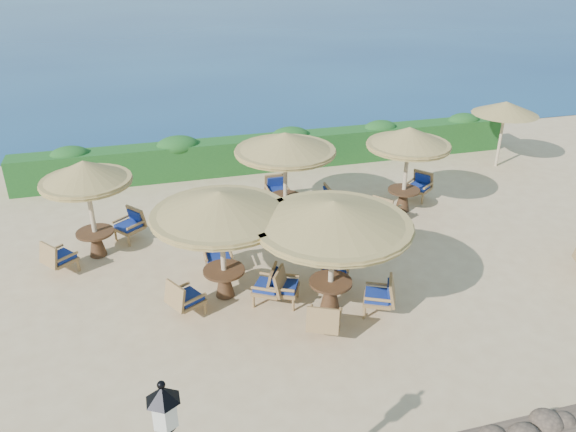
{
  "coord_description": "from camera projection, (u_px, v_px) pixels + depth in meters",
  "views": [
    {
      "loc": [
        -4.71,
        -11.41,
        7.47
      ],
      "look_at": [
        -1.39,
        0.65,
        1.3
      ],
      "focal_mm": 35.0,
      "sensor_mm": 36.0,
      "label": 1
    }
  ],
  "objects": [
    {
      "name": "cafe_set_3",
      "position": [
        88.0,
        190.0,
        13.97
      ],
      "size": [
        2.64,
        2.28,
        2.65
      ],
      "color": "beige",
      "rests_on": "ground"
    },
    {
      "name": "cafe_set_4",
      "position": [
        285.0,
        160.0,
        15.97
      ],
      "size": [
        2.91,
        2.91,
        2.65
      ],
      "color": "beige",
      "rests_on": "ground"
    },
    {
      "name": "extra_parasol",
      "position": [
        506.0,
        108.0,
        19.69
      ],
      "size": [
        2.3,
        2.3,
        2.41
      ],
      "color": "beige",
      "rests_on": "ground"
    },
    {
      "name": "sea",
      "position": [
        160.0,
        2.0,
        74.83
      ],
      "size": [
        160.0,
        160.0,
        0.0
      ],
      "primitive_type": "plane",
      "color": "navy",
      "rests_on": "ground"
    },
    {
      "name": "cafe_set_5",
      "position": [
        408.0,
        151.0,
        16.39
      ],
      "size": [
        2.66,
        2.47,
        2.65
      ],
      "color": "beige",
      "rests_on": "ground"
    },
    {
      "name": "hedge",
      "position": [
        277.0,
        152.0,
        20.25
      ],
      "size": [
        18.0,
        0.9,
        1.2
      ],
      "primitive_type": "cube",
      "color": "#17491A",
      "rests_on": "ground"
    },
    {
      "name": "cafe_set_0",
      "position": [
        221.0,
        220.0,
        12.25
      ],
      "size": [
        3.11,
        3.11,
        2.65
      ],
      "color": "beige",
      "rests_on": "ground"
    },
    {
      "name": "cafe_set_1",
      "position": [
        333.0,
        231.0,
        11.83
      ],
      "size": [
        3.41,
        3.41,
        2.65
      ],
      "color": "beige",
      "rests_on": "ground"
    },
    {
      "name": "ground",
      "position": [
        347.0,
        266.0,
        14.29
      ],
      "size": [
        120.0,
        120.0,
        0.0
      ],
      "primitive_type": "plane",
      "color": "#D0B484",
      "rests_on": "ground"
    }
  ]
}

